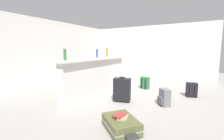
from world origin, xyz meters
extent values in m
cube|color=gray|center=(0.00, 0.00, -0.03)|extent=(13.00, 13.00, 0.05)
cube|color=silver|center=(0.00, 3.05, 1.25)|extent=(6.60, 0.10, 2.50)
cube|color=silver|center=(3.05, 0.30, 1.25)|extent=(0.10, 6.00, 2.50)
cube|color=silver|center=(-0.71, 0.55, 0.55)|extent=(2.80, 0.20, 1.09)
cube|color=white|center=(-0.71, 0.55, 1.12)|extent=(2.96, 0.40, 0.05)
cylinder|color=#2D6B38|center=(-1.97, 0.51, 1.27)|extent=(0.06, 0.06, 0.26)
cylinder|color=silver|center=(-1.31, 0.55, 1.25)|extent=(0.07, 0.07, 0.22)
cylinder|color=#284C89|center=(-0.71, 0.56, 1.27)|extent=(0.06, 0.06, 0.25)
cylinder|color=#9E661E|center=(-0.10, 0.60, 1.28)|extent=(0.07, 0.07, 0.28)
cylinder|color=silver|center=(0.57, 0.48, 1.29)|extent=(0.06, 0.06, 0.29)
cube|color=#332319|center=(1.17, 1.83, 0.72)|extent=(1.10, 0.80, 0.04)
cylinder|color=#332319|center=(0.68, 1.49, 0.35)|extent=(0.06, 0.06, 0.70)
cylinder|color=#332319|center=(1.66, 1.49, 0.35)|extent=(0.06, 0.06, 0.70)
cylinder|color=#332319|center=(0.68, 2.17, 0.35)|extent=(0.06, 0.06, 0.70)
cylinder|color=#332319|center=(1.66, 2.17, 0.35)|extent=(0.06, 0.06, 0.70)
cube|color=#4C331E|center=(1.15, 1.23, 0.43)|extent=(0.48, 0.48, 0.04)
cube|color=#4C331E|center=(1.19, 1.40, 0.69)|extent=(0.40, 0.12, 0.48)
cylinder|color=#4C331E|center=(0.96, 1.11, 0.21)|extent=(0.04, 0.04, 0.41)
cylinder|color=#4C331E|center=(1.27, 1.04, 0.21)|extent=(0.04, 0.04, 0.41)
cylinder|color=#4C331E|center=(1.03, 1.42, 0.21)|extent=(0.04, 0.04, 0.41)
cylinder|color=#4C331E|center=(1.34, 1.35, 0.21)|extent=(0.04, 0.04, 0.41)
cube|color=#4C331E|center=(1.27, 2.40, 0.43)|extent=(0.45, 0.45, 0.04)
cube|color=#4C331E|center=(1.24, 2.22, 0.69)|extent=(0.40, 0.09, 0.48)
cylinder|color=#4C331E|center=(1.45, 2.53, 0.21)|extent=(0.04, 0.04, 0.41)
cylinder|color=#4C331E|center=(1.13, 2.58, 0.21)|extent=(0.04, 0.04, 0.41)
cylinder|color=#4C331E|center=(1.40, 2.22, 0.21)|extent=(0.04, 0.04, 0.41)
cylinder|color=#4C331E|center=(1.09, 2.26, 0.21)|extent=(0.04, 0.04, 0.41)
cube|color=#51562D|center=(-2.17, -1.01, 0.11)|extent=(0.80, 0.83, 0.22)
cube|color=gray|center=(-2.17, -1.01, 0.11)|extent=(0.82, 0.85, 0.02)
cube|color=#2D2D33|center=(-2.42, -1.33, 0.11)|extent=(0.23, 0.22, 0.02)
cube|color=slate|center=(-0.56, -1.39, 0.21)|extent=(0.33, 0.32, 0.42)
cube|color=#515155|center=(-0.63, -1.31, 0.14)|extent=(0.21, 0.19, 0.19)
cube|color=black|center=(-0.44, -1.42, 0.19)|extent=(0.04, 0.04, 0.36)
cube|color=black|center=(-0.55, -1.51, 0.19)|extent=(0.04, 0.04, 0.36)
cube|color=black|center=(-0.83, -0.34, 0.33)|extent=(0.35, 0.49, 0.60)
cylinder|color=black|center=(-0.78, -0.53, 0.03)|extent=(0.04, 0.07, 0.06)
cylinder|color=black|center=(-0.88, -0.16, 0.03)|extent=(0.04, 0.07, 0.06)
cube|color=#232328|center=(-0.83, -0.34, 0.65)|extent=(0.07, 0.15, 0.04)
cube|color=#286B3D|center=(0.78, -0.42, 0.21)|extent=(0.22, 0.31, 0.42)
cube|color=#205530|center=(0.89, -0.44, 0.14)|extent=(0.10, 0.23, 0.19)
cube|color=black|center=(0.67, -0.47, 0.19)|extent=(0.03, 0.04, 0.36)
cube|color=black|center=(0.70, -0.34, 0.19)|extent=(0.03, 0.04, 0.36)
cube|color=black|center=(0.57, -1.91, 0.21)|extent=(0.26, 0.32, 0.42)
cube|color=black|center=(0.67, -1.87, 0.14)|extent=(0.13, 0.23, 0.19)
cube|color=black|center=(0.50, -2.01, 0.19)|extent=(0.03, 0.04, 0.36)
cube|color=black|center=(0.45, -1.88, 0.19)|extent=(0.03, 0.04, 0.36)
cube|color=tan|center=(-2.16, -1.05, 0.24)|extent=(0.25, 0.21, 0.04)
cube|color=#AD2D2D|center=(-2.16, -0.98, 0.27)|extent=(0.24, 0.19, 0.03)
camera|label=1|loc=(-4.40, -2.17, 1.40)|focal=24.76mm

